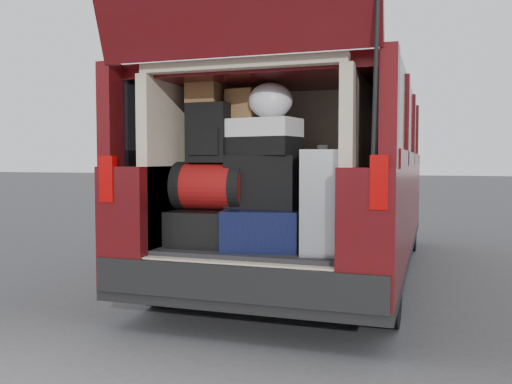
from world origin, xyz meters
TOP-DOWN VIEW (x-y plane):
  - ground at (0.00, 0.00)m, footprint 80.00×80.00m
  - minivan at (0.00, 1.86)m, footprint 1.90×5.35m
  - load_floor at (0.00, 0.28)m, footprint 1.24×1.05m
  - black_hardshell at (-0.37, 0.17)m, footprint 0.45×0.61m
  - navy_hardshell at (0.04, 0.15)m, footprint 0.61×0.69m
  - silver_roller at (0.47, 0.06)m, footprint 0.34×0.48m
  - red_duffel at (-0.35, 0.16)m, footprint 0.51×0.34m
  - black_soft_case at (0.04, 0.19)m, footprint 0.53×0.34m
  - backpack at (-0.36, 0.15)m, footprint 0.29×0.18m
  - twotone_duffel at (-0.01, 0.19)m, footprint 0.60×0.39m
  - grocery_sack_lower at (-0.41, 0.19)m, footprint 0.22×0.18m
  - grocery_sack_upper at (-0.14, 0.28)m, footprint 0.25×0.22m
  - plastic_bag_center at (0.09, 0.17)m, footprint 0.33×0.31m

SIDE VIEW (x-z plane):
  - ground at x=0.00m, z-range 0.00..0.00m
  - load_floor at x=0.00m, z-range 0.00..0.55m
  - black_hardshell at x=-0.37m, z-range 0.55..0.79m
  - navy_hardshell at x=0.04m, z-range 0.55..0.81m
  - silver_roller at x=0.47m, z-range 0.55..1.21m
  - minivan at x=0.00m, z-range -0.47..2.29m
  - red_duffel at x=-0.35m, z-range 0.79..1.12m
  - black_soft_case at x=0.04m, z-range 0.81..1.17m
  - twotone_duffel at x=-0.01m, z-range 1.17..1.42m
  - backpack at x=-0.36m, z-range 1.12..1.54m
  - grocery_sack_upper at x=-0.14m, z-range 1.42..1.64m
  - plastic_bag_center at x=0.09m, z-range 1.42..1.66m
  - grocery_sack_lower at x=-0.41m, z-range 1.54..1.74m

